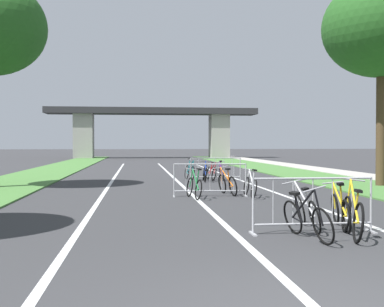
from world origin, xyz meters
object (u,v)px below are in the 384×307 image
Objects in this scene: bicycle_green_5 at (194,187)px; bicycle_teal_2 at (190,172)px; bicycle_silver_1 at (306,211)px; bicycle_orange_3 at (227,184)px; bicycle_white_7 at (250,186)px; bicycle_blue_8 at (205,173)px; crowd_barrier_nearest at (313,206)px; tree_right_pine_near at (381,28)px; crowd_barrier_third at (215,169)px; bicycle_red_6 at (211,173)px; bicycle_purple_9 at (221,172)px; bicycle_yellow_10 at (340,210)px; crowd_barrier_second at (210,180)px; bicycle_yellow_0 at (352,216)px; bicycle_black_4 at (306,219)px.

bicycle_teal_2 is at bearing 76.13° from bicycle_green_5.
bicycle_silver_1 is 6.55m from bicycle_orange_3.
bicycle_blue_8 is (-0.52, 6.51, -0.00)m from bicycle_white_7.
crowd_barrier_nearest is 6.23m from bicycle_green_5.
tree_right_pine_near is 9.00m from crowd_barrier_third.
bicycle_silver_1 is 1.05× the size of bicycle_blue_8.
bicycle_red_6 is 0.97× the size of bicycle_blue_8.
bicycle_purple_9 is (0.46, -0.02, 0.01)m from bicycle_red_6.
crowd_barrier_nearest is 1.45× the size of bicycle_green_5.
bicycle_green_5 reaches higher than bicycle_blue_8.
bicycle_purple_9 is at bearing 102.40° from bicycle_yellow_10.
bicycle_orange_3 is at bearing -86.90° from bicycle_blue_8.
crowd_barrier_second is at bearing -158.52° from tree_right_pine_near.
crowd_barrier_third is at bearing 104.66° from bicycle_yellow_0.
crowd_barrier_nearest is 1.35× the size of bicycle_silver_1.
bicycle_silver_1 is 5.82m from bicycle_green_5.
bicycle_silver_1 reaches higher than bicycle_white_7.
bicycle_yellow_10 is at bearing 30.32° from crowd_barrier_nearest.
bicycle_white_7 is at bearing 106.52° from bicycle_yellow_10.
bicycle_yellow_10 is (-5.48, -8.92, -5.82)m from tree_right_pine_near.
bicycle_green_5 is at bearing 123.66° from bicycle_yellow_10.
bicycle_teal_2 reaches higher than bicycle_white_7.
tree_right_pine_near is 3.47× the size of crowd_barrier_third.
bicycle_teal_2 reaches higher than bicycle_silver_1.
crowd_barrier_nearest reaches higher than bicycle_blue_8.
bicycle_silver_1 is at bearing -84.96° from bicycle_blue_8.
bicycle_blue_8 is at bearing 94.42° from bicycle_white_7.
bicycle_blue_8 is at bearing 56.32° from bicycle_red_6.
bicycle_yellow_0 is 13.17m from bicycle_blue_8.
bicycle_white_7 is at bearing 84.92° from bicycle_red_6.
bicycle_black_4 is at bearing -104.93° from bicycle_silver_1.
crowd_barrier_third is at bearing 74.06° from bicycle_orange_3.
bicycle_yellow_10 is at bearing 92.73° from bicycle_yellow_0.
bicycle_green_5 is 6.05m from bicycle_yellow_10.
crowd_barrier_third reaches higher than bicycle_silver_1.
bicycle_yellow_0 is 13.94m from bicycle_red_6.
bicycle_teal_2 is at bearing 98.78° from bicycle_silver_1.
bicycle_yellow_0 reaches higher than bicycle_white_7.
bicycle_yellow_0 reaches higher than bicycle_green_5.
bicycle_orange_3 is 6.64m from bicycle_yellow_10.
tree_right_pine_near reaches higher than bicycle_yellow_10.
bicycle_silver_1 is at bearing -92.40° from bicycle_white_7.
bicycle_red_6 is (0.11, 13.02, -0.02)m from bicycle_silver_1.
bicycle_green_5 reaches higher than bicycle_purple_9.
crowd_barrier_second is 1.49× the size of bicycle_red_6.
crowd_barrier_third reaches higher than bicycle_yellow_10.
bicycle_red_6 is (0.47, 6.47, -0.01)m from bicycle_orange_3.
bicycle_yellow_0 is 1.04× the size of bicycle_teal_2.
bicycle_orange_3 is at bearing 92.63° from crowd_barrier_nearest.
crowd_barrier_nearest reaches higher than bicycle_yellow_10.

